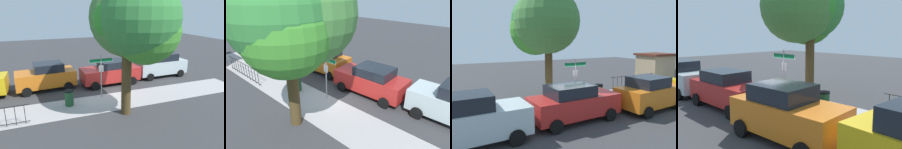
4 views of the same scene
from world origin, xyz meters
TOP-DOWN VIEW (x-y plane):
  - ground_plane at (0.00, 0.00)m, footprint 60.00×60.00m
  - sidewalk_strip at (2.00, 1.30)m, footprint 24.00×2.60m
  - street_sign at (0.28, 0.40)m, footprint 1.55×0.07m
  - shade_tree at (-0.70, 3.06)m, footprint 4.28×5.40m
  - car_silver at (-6.05, -2.31)m, footprint 4.46×2.08m
  - car_red at (-1.25, -1.96)m, footprint 4.57×2.21m
  - car_orange at (3.55, -2.49)m, footprint 4.27×2.33m
  - trash_bin at (2.51, 0.90)m, footprint 0.55×0.55m

SIDE VIEW (x-z plane):
  - ground_plane at x=0.00m, z-range 0.00..0.00m
  - sidewalk_strip at x=2.00m, z-range 0.00..0.00m
  - trash_bin at x=2.51m, z-range 0.00..0.98m
  - car_red at x=-1.25m, z-range 0.01..1.87m
  - car_orange at x=3.55m, z-range 0.00..1.95m
  - car_silver at x=-6.05m, z-range 0.00..2.01m
  - street_sign at x=0.28m, z-range 0.58..3.44m
  - shade_tree at x=-0.70m, z-range 1.42..8.81m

